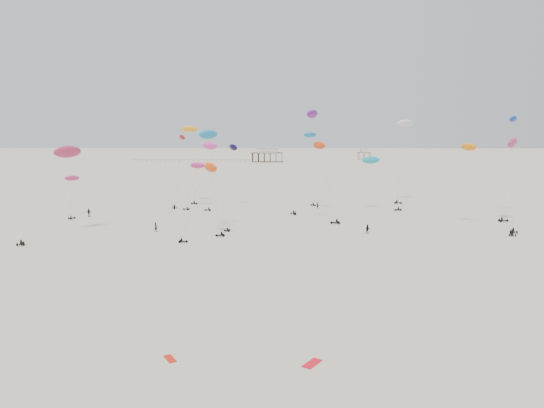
{
  "coord_description": "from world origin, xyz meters",
  "views": [
    {
      "loc": [
        2.54,
        -10.53,
        20.52
      ],
      "look_at": [
        0.0,
        88.0,
        7.0
      ],
      "focal_mm": 35.0,
      "sensor_mm": 36.0,
      "label": 1
    }
  ],
  "objects_px": {
    "spectator_0": "(156,232)",
    "pavilion_main": "(267,156)",
    "pavilion_small": "(364,155)",
    "rig_0": "(311,152)",
    "rig_4": "(313,161)",
    "rig_9": "(229,158)"
  },
  "relations": [
    {
      "from": "pavilion_main",
      "to": "rig_4",
      "type": "height_order",
      "value": "rig_4"
    },
    {
      "from": "pavilion_main",
      "to": "pavilion_small",
      "type": "height_order",
      "value": "pavilion_main"
    },
    {
      "from": "pavilion_main",
      "to": "pavilion_small",
      "type": "relative_size",
      "value": 2.33
    },
    {
      "from": "pavilion_main",
      "to": "rig_4",
      "type": "bearing_deg",
      "value": -84.96
    },
    {
      "from": "pavilion_small",
      "to": "rig_0",
      "type": "height_order",
      "value": "rig_0"
    },
    {
      "from": "rig_0",
      "to": "rig_9",
      "type": "height_order",
      "value": "rig_0"
    },
    {
      "from": "pavilion_main",
      "to": "pavilion_small",
      "type": "xyz_separation_m",
      "value": [
        70.0,
        30.0,
        -0.74
      ]
    },
    {
      "from": "pavilion_small",
      "to": "rig_9",
      "type": "distance_m",
      "value": 256.36
    },
    {
      "from": "pavilion_main",
      "to": "rig_0",
      "type": "relative_size",
      "value": 1.02
    },
    {
      "from": "rig_4",
      "to": "pavilion_main",
      "type": "bearing_deg",
      "value": -104.01
    },
    {
      "from": "pavilion_small",
      "to": "rig_4",
      "type": "relative_size",
      "value": 0.47
    },
    {
      "from": "pavilion_small",
      "to": "spectator_0",
      "type": "relative_size",
      "value": 3.98
    },
    {
      "from": "rig_0",
      "to": "rig_4",
      "type": "bearing_deg",
      "value": 53.0
    },
    {
      "from": "pavilion_main",
      "to": "rig_4",
      "type": "distance_m",
      "value": 224.44
    },
    {
      "from": "spectator_0",
      "to": "pavilion_main",
      "type": "bearing_deg",
      "value": -48.49
    },
    {
      "from": "pavilion_small",
      "to": "rig_4",
      "type": "xyz_separation_m",
      "value": [
        -50.3,
        -253.4,
        9.58
      ]
    },
    {
      "from": "pavilion_main",
      "to": "rig_0",
      "type": "bearing_deg",
      "value": -84.73
    },
    {
      "from": "rig_4",
      "to": "rig_9",
      "type": "distance_m",
      "value": 24.02
    },
    {
      "from": "rig_4",
      "to": "spectator_0",
      "type": "xyz_separation_m",
      "value": [
        -33.92,
        -30.17,
        -13.06
      ]
    },
    {
      "from": "rig_4",
      "to": "rig_9",
      "type": "bearing_deg",
      "value": -38.14
    },
    {
      "from": "rig_0",
      "to": "rig_4",
      "type": "distance_m",
      "value": 11.36
    },
    {
      "from": "pavilion_main",
      "to": "spectator_0",
      "type": "relative_size",
      "value": 9.29
    }
  ]
}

